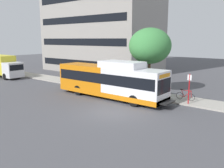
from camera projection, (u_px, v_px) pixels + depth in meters
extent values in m
plane|color=#4C4C51|center=(48.00, 97.00, 23.38)|extent=(120.00, 120.00, 0.00)
cube|color=#A8A399|center=(108.00, 88.00, 27.53)|extent=(3.00, 56.00, 0.14)
cube|color=white|center=(135.00, 84.00, 21.17)|extent=(2.54, 5.80, 2.73)
cube|color=orange|center=(88.00, 78.00, 24.72)|extent=(2.54, 5.80, 2.73)
cube|color=orange|center=(109.00, 92.00, 23.16)|extent=(2.57, 11.60, 0.44)
cube|color=black|center=(109.00, 77.00, 22.88)|extent=(2.58, 11.25, 0.96)
cube|color=black|center=(164.00, 86.00, 19.39)|extent=(2.34, 0.10, 1.24)
cube|color=orange|center=(164.00, 76.00, 19.22)|extent=(1.90, 0.08, 0.32)
cube|color=white|center=(122.00, 65.00, 21.75)|extent=(2.16, 4.06, 0.60)
cube|color=black|center=(168.00, 102.00, 19.40)|extent=(1.78, 0.60, 0.10)
cylinder|color=black|center=(134.00, 101.00, 20.10)|extent=(0.30, 1.00, 1.00)
cylinder|color=black|center=(147.00, 96.00, 21.84)|extent=(0.30, 1.00, 1.00)
cylinder|color=black|center=(78.00, 90.00, 24.25)|extent=(0.30, 1.00, 1.00)
cylinder|color=black|center=(93.00, 87.00, 25.99)|extent=(0.30, 1.00, 1.00)
cylinder|color=red|center=(189.00, 89.00, 20.31)|extent=(0.10, 0.10, 2.60)
cube|color=white|center=(190.00, 77.00, 20.11)|extent=(0.04, 0.36, 0.48)
torus|color=black|center=(191.00, 97.00, 21.39)|extent=(0.04, 0.66, 0.66)
torus|color=black|center=(180.00, 96.00, 22.06)|extent=(0.04, 0.66, 0.66)
cylinder|color=#B2191E|center=(188.00, 94.00, 21.55)|extent=(0.05, 0.64, 0.64)
cylinder|color=#B2191E|center=(183.00, 93.00, 21.83)|extent=(0.05, 0.34, 0.62)
cylinder|color=#B2191E|center=(186.00, 90.00, 21.59)|extent=(0.05, 0.90, 0.05)
cylinder|color=#B2191E|center=(182.00, 96.00, 21.93)|extent=(0.05, 0.45, 0.08)
cylinder|color=#B2191E|center=(191.00, 94.00, 21.34)|extent=(0.05, 0.10, 0.67)
cylinder|color=black|center=(191.00, 90.00, 21.30)|extent=(0.52, 0.03, 0.03)
cube|color=black|center=(181.00, 89.00, 21.86)|extent=(0.12, 0.24, 0.06)
cylinder|color=#4C3823|center=(149.00, 77.00, 24.91)|extent=(0.28, 0.28, 3.20)
ellipsoid|color=#3D8442|center=(150.00, 46.00, 24.31)|extent=(4.33, 4.33, 3.68)
cube|color=silver|center=(13.00, 70.00, 33.63)|extent=(2.30, 2.00, 2.10)
cube|color=yellow|center=(1.00, 64.00, 35.67)|extent=(2.30, 5.00, 2.70)
cube|color=black|center=(17.00, 68.00, 32.96)|extent=(2.07, 0.08, 0.80)
cylinder|color=black|center=(5.00, 77.00, 33.27)|extent=(0.26, 0.92, 0.92)
cylinder|color=black|center=(19.00, 75.00, 34.86)|extent=(0.26, 0.92, 0.92)
cylinder|color=black|center=(4.00, 72.00, 37.39)|extent=(0.26, 0.92, 0.92)
cube|color=black|center=(101.00, 61.00, 42.71)|extent=(10.72, 18.56, 1.10)
cube|color=black|center=(101.00, 42.00, 42.07)|extent=(10.72, 18.56, 1.10)
cube|color=black|center=(101.00, 22.00, 41.42)|extent=(10.72, 18.56, 1.10)
cube|color=black|center=(101.00, 1.00, 40.78)|extent=(10.72, 18.56, 1.10)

